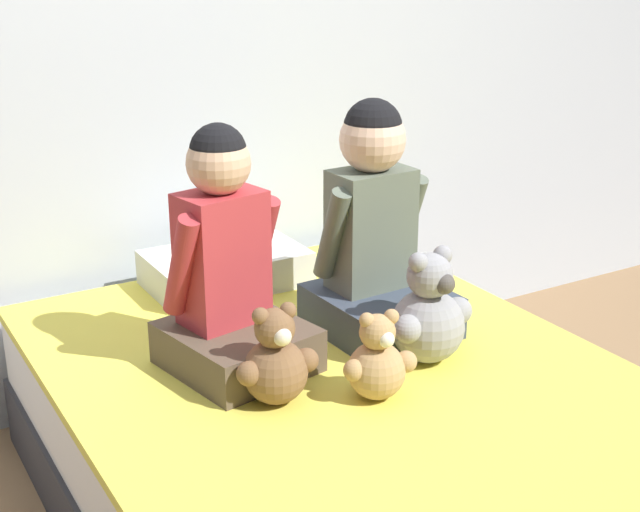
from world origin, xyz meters
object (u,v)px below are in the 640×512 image
at_px(bed, 362,468).
at_px(pillow_at_headboard, 226,268).
at_px(child_on_left, 227,272).
at_px(teddy_bear_held_by_right_child, 429,315).
at_px(teddy_bear_between_children, 378,362).
at_px(teddy_bear_held_by_left_child, 276,362).
at_px(child_on_right, 375,236).

xyz_separation_m(bed, pillow_at_headboard, (0.00, 0.80, 0.29)).
xyz_separation_m(child_on_left, teddy_bear_held_by_right_child, (0.45, -0.25, -0.12)).
height_order(child_on_left, teddy_bear_between_children, child_on_left).
height_order(bed, teddy_bear_held_by_left_child, teddy_bear_held_by_left_child).
bearing_deg(teddy_bear_held_by_left_child, child_on_left, 94.35).
bearing_deg(teddy_bear_held_by_right_child, teddy_bear_between_children, -164.09).
bearing_deg(child_on_right, teddy_bear_between_children, -124.72).
height_order(child_on_left, child_on_right, child_on_right).
height_order(bed, teddy_bear_held_by_right_child, teddy_bear_held_by_right_child).
distance_m(child_on_right, teddy_bear_between_children, 0.45).
height_order(teddy_bear_held_by_right_child, pillow_at_headboard, teddy_bear_held_by_right_child).
bearing_deg(bed, child_on_right, 52.61).
bearing_deg(child_on_right, bed, -129.87).
relative_size(child_on_left, teddy_bear_held_by_right_child, 2.04).
bearing_deg(pillow_at_headboard, teddy_bear_held_by_left_child, -106.12).
bearing_deg(child_on_right, teddy_bear_held_by_right_child, -92.09).
bearing_deg(child_on_right, pillow_at_headboard, 111.37).
xyz_separation_m(bed, child_on_left, (-0.22, 0.29, 0.48)).
bearing_deg(child_on_left, teddy_bear_between_children, -67.44).
relative_size(teddy_bear_held_by_left_child, pillow_at_headboard, 0.51).
xyz_separation_m(teddy_bear_held_by_left_child, teddy_bear_between_children, (0.22, -0.10, -0.01)).
height_order(child_on_right, teddy_bear_held_by_right_child, child_on_right).
height_order(child_on_left, teddy_bear_held_by_right_child, child_on_left).
height_order(teddy_bear_held_by_left_child, teddy_bear_held_by_right_child, teddy_bear_held_by_right_child).
height_order(child_on_right, teddy_bear_held_by_left_child, child_on_right).
xyz_separation_m(teddy_bear_held_by_right_child, teddy_bear_between_children, (-0.22, -0.10, -0.04)).
bearing_deg(teddy_bear_held_by_left_child, bed, -9.41).
relative_size(teddy_bear_held_by_left_child, teddy_bear_held_by_right_child, 0.81).
distance_m(teddy_bear_held_by_left_child, teddy_bear_held_by_right_child, 0.45).
distance_m(child_on_left, teddy_bear_between_children, 0.45).
height_order(teddy_bear_held_by_left_child, pillow_at_headboard, teddy_bear_held_by_left_child).
height_order(child_on_right, teddy_bear_between_children, child_on_right).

